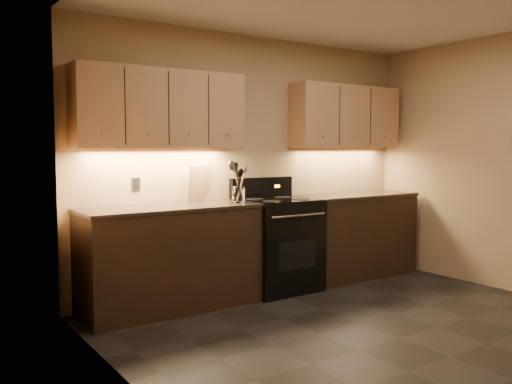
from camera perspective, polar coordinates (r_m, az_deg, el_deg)
floor at (r=4.41m, az=14.95°, el=-14.65°), size 4.00×4.00×0.00m
wall_back at (r=5.67m, az=-0.32°, el=3.16°), size 4.00×0.04×2.60m
wall_left at (r=2.94m, az=-10.70°, el=1.70°), size 0.04×4.00×2.60m
counter_left at (r=4.96m, az=-8.97°, el=-6.83°), size 1.62×0.62×0.93m
counter_right at (r=6.27m, az=10.24°, el=-4.43°), size 1.46×0.62×0.93m
stove at (r=5.54m, az=2.24°, el=-5.42°), size 0.76×0.68×1.14m
upper_cab_left at (r=5.01m, az=-9.91°, el=8.62°), size 1.60×0.30×0.70m
upper_cab_right at (r=6.31m, az=9.45°, el=7.79°), size 1.44×0.30×0.70m
outlet_plate at (r=5.06m, az=-12.54°, el=0.83°), size 0.08×0.01×0.12m
utensil_crock at (r=5.15m, az=-1.85°, el=-0.33°), size 0.14×0.14×0.15m
cutting_board at (r=5.31m, az=-6.05°, el=0.93°), size 0.29×0.12×0.35m
wooden_spoon at (r=5.11m, az=-2.03°, el=0.95°), size 0.16×0.06×0.35m
black_spoon at (r=5.15m, az=-2.14°, el=0.79°), size 0.07×0.14×0.32m
black_turner at (r=5.13m, az=-1.68°, el=1.16°), size 0.15×0.11×0.39m
steel_spatula at (r=5.16m, az=-1.57°, el=1.01°), size 0.19×0.12×0.37m
steel_skimmer at (r=5.15m, az=-1.42°, el=1.13°), size 0.18×0.14×0.39m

